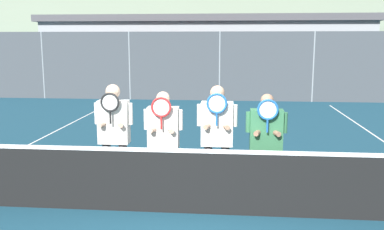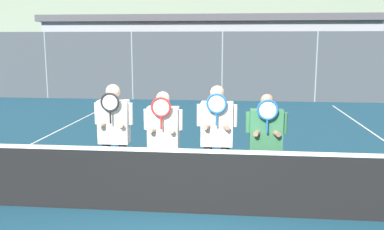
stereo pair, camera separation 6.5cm
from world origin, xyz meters
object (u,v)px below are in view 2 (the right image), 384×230
player_center_right (217,132)px  player_rightmost (266,139)px  car_left_of_center (171,74)px  car_far_left (72,73)px  car_center (276,74)px  player_leftmost (114,130)px  player_center_left (163,135)px

player_center_right → player_rightmost: 0.76m
player_center_right → car_left_of_center: player_center_right is taller
car_far_left → car_center: size_ratio=0.99×
player_leftmost → player_rightmost: bearing=-1.3°
player_rightmost → car_far_left: size_ratio=0.41×
player_center_right → car_left_of_center: 14.25m
player_rightmost → car_left_of_center: (-3.62, 14.02, -0.12)m
player_leftmost → player_center_right: 1.63m
player_center_left → car_left_of_center: car_left_of_center is taller
player_rightmost → car_far_left: (-8.55, 13.93, -0.07)m
player_leftmost → player_rightmost: size_ratio=1.07×
car_center → player_rightmost: bearing=-95.5°
car_center → player_leftmost: bearing=-105.1°
player_center_right → car_center: bearing=81.4°
player_leftmost → car_far_left: size_ratio=0.44×
player_center_left → player_leftmost: bearing=178.7°
player_center_right → player_center_left: bearing=-177.8°
player_leftmost → car_center: 14.23m
player_center_right → car_center: (2.08, 13.73, -0.13)m
player_center_left → car_left_of_center: bearing=98.3°
player_leftmost → player_center_right: bearing=0.5°
car_left_of_center → player_center_right: bearing=-78.4°
car_left_of_center → player_rightmost: bearing=-75.5°
player_center_right → car_left_of_center: bearing=101.6°
player_rightmost → car_left_of_center: 14.48m
player_center_left → car_center: (2.91, 13.76, -0.06)m
car_left_of_center → car_center: car_center is taller
player_center_right → player_rightmost: size_ratio=1.07×
player_center_left → player_rightmost: 1.59m
player_leftmost → player_rightmost: (2.38, -0.05, -0.08)m
car_far_left → car_left_of_center: car_far_left is taller
player_center_right → car_far_left: car_far_left is taller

